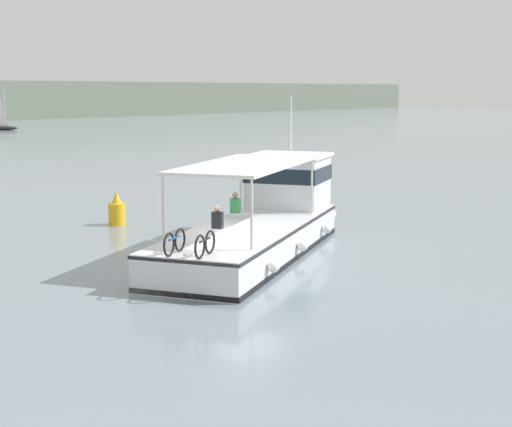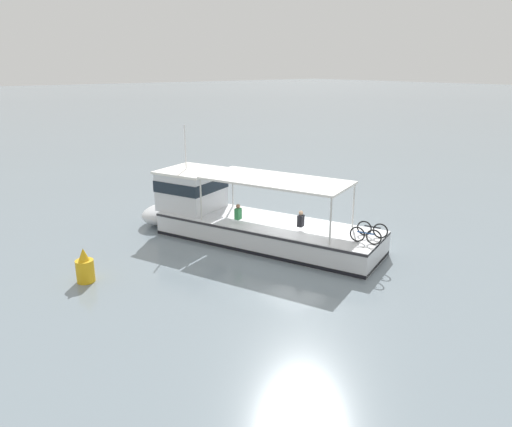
{
  "view_description": "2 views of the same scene",
  "coord_description": "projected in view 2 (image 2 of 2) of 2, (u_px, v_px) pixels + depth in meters",
  "views": [
    {
      "loc": [
        -17.5,
        -15.56,
        5.54
      ],
      "look_at": [
        1.83,
        0.87,
        1.4
      ],
      "focal_mm": 53.32,
      "sensor_mm": 36.0,
      "label": 1
    },
    {
      "loc": [
        -15.35,
        14.37,
        8.16
      ],
      "look_at": [
        1.83,
        0.87,
        1.4
      ],
      "focal_mm": 33.85,
      "sensor_mm": 36.0,
      "label": 2
    }
  ],
  "objects": [
    {
      "name": "channel_buoy",
      "position": [
        85.0,
        268.0,
        18.79
      ],
      "size": [
        0.7,
        0.7,
        1.4
      ],
      "color": "gold",
      "rests_on": "ground"
    },
    {
      "name": "ground_plane",
      "position": [
        295.0,
        248.0,
        22.42
      ],
      "size": [
        400.0,
        400.0,
        0.0
      ],
      "primitive_type": "plane",
      "color": "gray"
    },
    {
      "name": "ferry_main",
      "position": [
        238.0,
        218.0,
        23.48
      ],
      "size": [
        12.96,
        7.5,
        5.32
      ],
      "color": "silver",
      "rests_on": "ground"
    }
  ]
}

